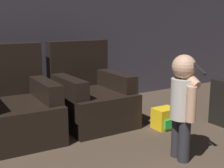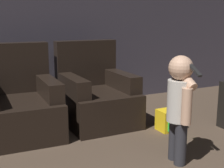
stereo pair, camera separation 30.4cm
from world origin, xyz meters
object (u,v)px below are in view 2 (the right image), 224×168
(person_toddler, at_px, (180,101))
(toy_backpack, at_px, (169,120))
(armchair_right, at_px, (96,96))
(armchair_left, at_px, (20,105))

(person_toddler, distance_m, toy_backpack, 0.92)
(person_toddler, xyz_separation_m, toy_backpack, (0.42, 0.69, -0.44))
(armchair_right, bearing_deg, armchair_left, -179.50)
(armchair_right, relative_size, person_toddler, 1.03)
(person_toddler, height_order, toy_backpack, person_toddler)
(person_toddler, relative_size, toy_backpack, 3.68)
(armchair_left, xyz_separation_m, toy_backpack, (1.52, -0.65, -0.20))
(armchair_left, distance_m, person_toddler, 1.75)
(armchair_left, height_order, armchair_right, same)
(armchair_left, distance_m, toy_backpack, 1.67)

